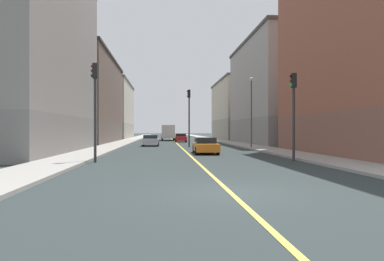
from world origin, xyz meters
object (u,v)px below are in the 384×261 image
(building_right_distant, at_px, (104,110))
(car_orange, at_px, (205,146))
(building_right_corner, at_px, (3,49))
(street_lamp_left_near, at_px, (251,105))
(building_left_far, at_px, (246,110))
(traffic_light_median_far, at_px, (189,110))
(box_truck, at_px, (168,132))
(car_silver, at_px, (151,140))
(traffic_light_left_near, at_px, (293,104))
(car_red, at_px, (181,138))
(traffic_light_right_near, at_px, (95,98))
(building_right_midblock, at_px, (74,100))
(building_left_mid, at_px, (286,92))

(building_right_distant, bearing_deg, car_orange, -72.79)
(building_right_corner, height_order, building_right_distant, building_right_corner)
(building_right_corner, height_order, street_lamp_left_near, building_right_corner)
(building_left_far, distance_m, building_right_corner, 52.35)
(traffic_light_median_far, relative_size, box_truck, 0.85)
(building_right_corner, bearing_deg, building_right_distant, 90.00)
(building_right_distant, height_order, box_truck, building_right_distant)
(car_orange, relative_size, car_silver, 1.11)
(building_right_corner, xyz_separation_m, traffic_light_left_near, (21.24, -9.44, -5.10))
(car_red, bearing_deg, traffic_light_left_near, -82.01)
(traffic_light_left_near, bearing_deg, traffic_light_right_near, 180.00)
(street_lamp_left_near, bearing_deg, building_right_midblock, 139.78)
(building_right_distant, xyz_separation_m, traffic_light_right_near, (9.16, -61.30, -2.50))
(box_truck, bearing_deg, car_orange, -86.24)
(building_left_mid, height_order, traffic_light_left_near, building_left_mid)
(building_left_mid, relative_size, car_silver, 5.47)
(building_right_corner, bearing_deg, traffic_light_right_near, -45.87)
(building_left_mid, xyz_separation_m, building_right_distant, (-30.43, 33.30, -0.90))
(building_left_far, bearing_deg, building_right_distant, 162.93)
(building_left_far, height_order, traffic_light_right_near, building_left_far)
(building_left_mid, relative_size, building_right_distant, 0.91)
(building_right_midblock, bearing_deg, traffic_light_right_near, -74.77)
(building_left_far, distance_m, box_truck, 18.26)
(car_silver, distance_m, car_red, 15.09)
(building_right_midblock, height_order, traffic_light_right_near, building_right_midblock)
(traffic_light_median_far, relative_size, car_red, 1.43)
(traffic_light_right_near, xyz_separation_m, car_orange, (7.49, 7.54, -3.17))
(building_left_mid, xyz_separation_m, car_orange, (-13.79, -20.47, -6.57))
(building_left_mid, height_order, car_silver, building_left_mid)
(traffic_light_median_far, xyz_separation_m, car_orange, (0.51, -11.44, -3.50))
(traffic_light_right_near, bearing_deg, building_right_corner, 134.13)
(building_right_corner, distance_m, car_red, 32.52)
(traffic_light_median_far, bearing_deg, building_right_midblock, 137.76)
(building_left_mid, relative_size, car_orange, 4.93)
(car_red, bearing_deg, street_lamp_left_near, -74.20)
(traffic_light_left_near, height_order, box_truck, traffic_light_left_near)
(building_right_midblock, height_order, traffic_light_median_far, building_right_midblock)
(building_right_midblock, bearing_deg, building_left_mid, -10.48)
(building_left_mid, xyz_separation_m, building_left_far, (0.00, 23.95, -1.21))
(street_lamp_left_near, bearing_deg, building_left_far, 77.58)
(car_red, bearing_deg, traffic_light_right_near, -100.76)
(building_right_distant, distance_m, street_lamp_left_near, 51.57)
(street_lamp_left_near, bearing_deg, building_right_distant, 115.58)
(traffic_light_median_far, distance_m, box_truck, 26.15)
(traffic_light_left_near, bearing_deg, building_left_far, 79.97)
(building_right_midblock, height_order, traffic_light_left_near, building_right_midblock)
(building_right_distant, relative_size, traffic_light_median_far, 3.81)
(traffic_light_right_near, bearing_deg, building_right_midblock, 105.23)
(street_lamp_left_near, distance_m, car_silver, 13.34)
(building_left_far, xyz_separation_m, box_truck, (-16.24, -7.04, -4.48))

